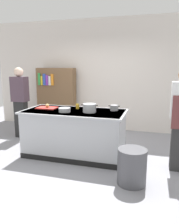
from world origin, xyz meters
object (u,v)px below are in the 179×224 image
Objects in this scene: sauce_pan at (114,108)px; onion at (47,106)px; stock_pot at (89,108)px; bookshelf at (57,98)px; person_guest at (20,101)px; trash_bin at (132,167)px; juice_cup at (77,106)px; mixing_bowl at (65,110)px.

onion is at bearing -173.07° from sauce_pan.
stock_pot is 2.41m from bookshelf.
bookshelf is at bearing 141.03° from sauce_pan.
person_guest is (-2.42, 0.51, -0.04)m from sauce_pan.
onion is 2.13m from trash_bin.
trash_bin is at bearing -40.07° from juice_cup.
bookshelf is (0.48, 1.06, -0.06)m from person_guest.
stock_pot is 0.42m from juice_cup.
stock_pot is at bearing -50.54° from bookshelf.
mixing_bowl is at bearing -108.74° from juice_cup.
mixing_bowl is at bearing 64.47° from person_guest.
juice_cup is (-0.33, 0.26, -0.03)m from stock_pot.
juice_cup is 2.00m from bookshelf.
trash_bin is (1.34, -0.65, -0.67)m from mixing_bowl.
stock_pot is at bearing -38.29° from juice_cup.
trash_bin is at bearing 66.45° from person_guest.
juice_cup is at bearing 71.26° from mixing_bowl.
mixing_bowl is at bearing -166.36° from stock_pot.
stock_pot is 3.14× the size of juice_cup.
bookshelf is (-2.41, 2.62, 0.58)m from trash_bin.
onion is 0.94m from stock_pot.
sauce_pan is (1.34, 0.16, -0.00)m from onion.
onion is 0.62m from juice_cup.
bookshelf is (-1.53, 1.85, -0.13)m from stock_pot.
trash_bin is 3.61m from bookshelf.
bookshelf reaches higher than trash_bin.
sauce_pan reaches higher than trash_bin.
person_guest is at bearing -114.45° from bookshelf.
sauce_pan is 0.40× the size of trash_bin.
sauce_pan reaches higher than onion.
onion reaches higher than trash_bin.
stock_pot is 0.57× the size of trash_bin.
sauce_pan is at bearing 6.93° from onion.
person_guest is (-2.89, 1.56, 0.64)m from trash_bin.
stock_pot is 1.40× the size of mixing_bowl.
onion is at bearing 172.57° from stock_pot.
mixing_bowl is (-0.87, -0.40, -0.01)m from sauce_pan.
sauce_pan is 0.13× the size of person_guest.
bookshelf is (-1.20, 1.59, -0.10)m from juice_cup.
onion reaches higher than mixing_bowl.
bookshelf is at bearing 126.90° from juice_cup.
onion is 1.35m from sauce_pan.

